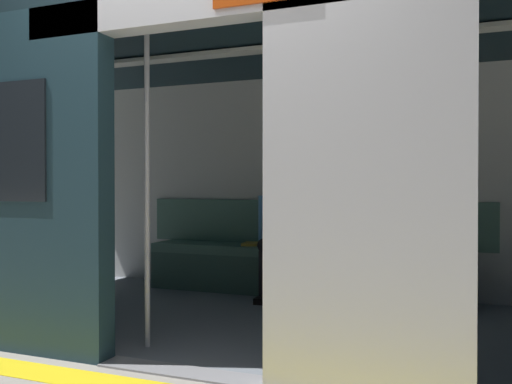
% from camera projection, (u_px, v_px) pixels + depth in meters
% --- Properties ---
extents(ground_plane, '(60.00, 60.00, 0.00)m').
position_uv_depth(ground_plane, '(183.00, 373.00, 3.15)').
color(ground_plane, gray).
extents(train_car, '(6.40, 2.82, 2.30)m').
position_uv_depth(train_car, '(253.00, 127.00, 4.31)').
color(train_car, silver).
rests_on(train_car, ground_plane).
extents(bench_seat, '(3.16, 0.44, 0.47)m').
position_uv_depth(bench_seat, '(301.00, 259.00, 5.29)').
color(bench_seat, '#4C7566').
rests_on(bench_seat, ground_plane).
extents(person_seated, '(0.55, 0.68, 1.20)m').
position_uv_depth(person_seated, '(284.00, 225.00, 5.29)').
color(person_seated, '#4C8CC6').
rests_on(person_seated, ground_plane).
extents(handbag, '(0.26, 0.15, 0.17)m').
position_uv_depth(handbag, '(322.00, 239.00, 5.28)').
color(handbag, black).
rests_on(handbag, bench_seat).
extents(book, '(0.18, 0.24, 0.03)m').
position_uv_depth(book, '(251.00, 244.00, 5.51)').
color(book, gold).
rests_on(book, bench_seat).
extents(grab_pole_door, '(0.04, 0.04, 2.16)m').
position_uv_depth(grab_pole_door, '(147.00, 184.00, 3.63)').
color(grab_pole_door, silver).
rests_on(grab_pole_door, ground_plane).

